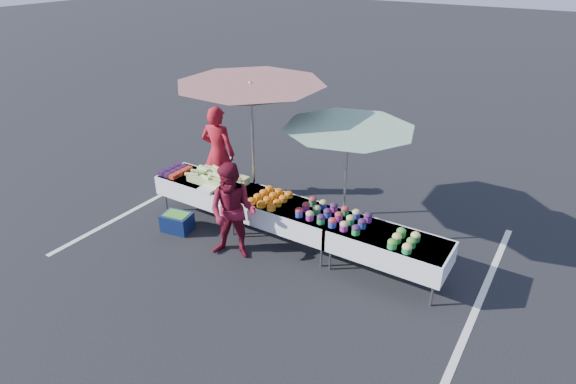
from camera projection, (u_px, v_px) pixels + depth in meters
The scene contains 17 objects.
ground at pixel (288, 243), 8.41m from camera, with size 80.00×80.00×0.00m, color black.
stripe_left at pixel (157, 197), 9.93m from camera, with size 0.10×5.00×0.00m, color silver.
stripe_right at pixel (476, 308), 6.89m from camera, with size 0.10×5.00×0.00m, color silver.
table_left at pixel (207, 188), 9.00m from camera, with size 1.86×0.81×0.75m.
table_center at pixel (288, 214), 8.15m from camera, with size 1.86×0.81×0.75m.
table_right at pixel (388, 245), 7.29m from camera, with size 1.86×0.81×0.75m.
berry_punnets at pixel (176, 171), 9.20m from camera, with size 0.40×0.54×0.08m.
corn_pile at pixel (218, 178), 8.79m from camera, with size 1.16×0.57×0.26m.
plastic_bags at pixel (208, 189), 8.55m from camera, with size 0.30×0.25×0.05m, color white.
carrot_bowls at pixel (270, 198), 8.21m from camera, with size 0.55×0.69×0.11m.
potato_cups at pixel (333, 215), 7.63m from camera, with size 1.14×0.58×0.16m.
bean_baskets at pixel (404, 240), 6.98m from camera, with size 0.36×0.50×0.15m.
vendor at pixel (218, 153), 9.57m from camera, with size 0.70×0.46×1.91m, color #AF1422.
customer at pixel (233, 212), 7.71m from camera, with size 0.81×0.63×1.66m, color maroon.
umbrella_left at pixel (251, 96), 8.10m from camera, with size 3.34×3.34×2.62m.
umbrella_right at pixel (348, 138), 7.51m from camera, with size 2.35×2.35×2.15m.
storage_bin at pixel (177, 222), 8.71m from camera, with size 0.58×0.46×0.34m.
Camera 1 is at (3.78, -5.98, 4.64)m, focal length 30.00 mm.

